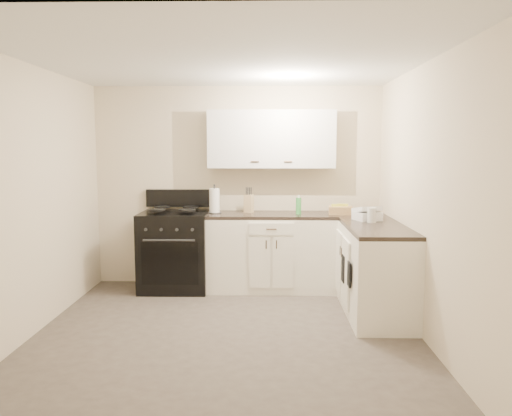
{
  "coord_description": "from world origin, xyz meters",
  "views": [
    {
      "loc": [
        0.37,
        -4.52,
        1.73
      ],
      "look_at": [
        0.25,
        0.85,
        1.09
      ],
      "focal_mm": 35.0,
      "sensor_mm": 36.0,
      "label": 1
    }
  ],
  "objects_px": {
    "paper_towel": "(214,201)",
    "wicker_basket": "(340,210)",
    "stove": "(175,252)",
    "countertop_grill": "(367,216)",
    "knife_block": "(249,204)"
  },
  "relations": [
    {
      "from": "knife_block",
      "to": "paper_towel",
      "type": "height_order",
      "value": "paper_towel"
    },
    {
      "from": "knife_block",
      "to": "wicker_basket",
      "type": "distance_m",
      "value": 1.12
    },
    {
      "from": "countertop_grill",
      "to": "knife_block",
      "type": "bearing_deg",
      "value": 134.22
    },
    {
      "from": "stove",
      "to": "wicker_basket",
      "type": "height_order",
      "value": "wicker_basket"
    },
    {
      "from": "wicker_basket",
      "to": "countertop_grill",
      "type": "xyz_separation_m",
      "value": [
        0.22,
        -0.5,
        0.0
      ]
    },
    {
      "from": "stove",
      "to": "countertop_grill",
      "type": "bearing_deg",
      "value": -12.98
    },
    {
      "from": "paper_towel",
      "to": "wicker_basket",
      "type": "relative_size",
      "value": 1.08
    },
    {
      "from": "stove",
      "to": "knife_block",
      "type": "bearing_deg",
      "value": 8.29
    },
    {
      "from": "knife_block",
      "to": "countertop_grill",
      "type": "relative_size",
      "value": 0.86
    },
    {
      "from": "wicker_basket",
      "to": "countertop_grill",
      "type": "height_order",
      "value": "same"
    },
    {
      "from": "paper_towel",
      "to": "wicker_basket",
      "type": "height_order",
      "value": "paper_towel"
    },
    {
      "from": "stove",
      "to": "knife_block",
      "type": "relative_size",
      "value": 4.49
    },
    {
      "from": "paper_towel",
      "to": "countertop_grill",
      "type": "relative_size",
      "value": 1.18
    },
    {
      "from": "knife_block",
      "to": "paper_towel",
      "type": "relative_size",
      "value": 0.73
    },
    {
      "from": "paper_towel",
      "to": "countertop_grill",
      "type": "bearing_deg",
      "value": -18.09
    }
  ]
}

